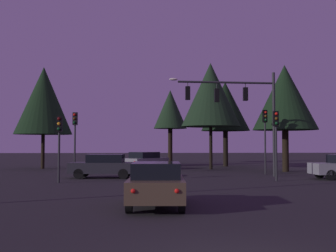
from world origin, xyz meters
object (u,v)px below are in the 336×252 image
at_px(traffic_signal_mast_arm, 241,104).
at_px(car_far_lane, 145,160).
at_px(traffic_light_corner_right, 265,129).
at_px(traffic_light_far_side, 276,131).
at_px(traffic_light_corner_left, 75,131).
at_px(tree_left_far, 170,110).
at_px(tree_center_horizon, 211,95).
at_px(tree_behind_sign, 225,107).
at_px(tree_right_cluster, 44,101).
at_px(car_nearside_lane, 156,184).
at_px(car_crossing_left, 104,166).
at_px(traffic_light_median, 59,135).
at_px(tree_lot_edge, 285,98).

bearing_deg(traffic_signal_mast_arm, car_far_lane, 126.31).
xyz_separation_m(traffic_light_corner_right, traffic_light_far_side, (-1.02, -5.68, -0.36)).
height_order(traffic_light_corner_left, tree_left_far, tree_left_far).
bearing_deg(traffic_signal_mast_arm, traffic_light_far_side, -70.02).
bearing_deg(traffic_signal_mast_arm, tree_center_horizon, 93.78).
bearing_deg(tree_behind_sign, tree_left_far, 128.76).
height_order(traffic_light_far_side, tree_right_cluster, tree_right_cluster).
bearing_deg(traffic_light_far_side, traffic_light_corner_right, 79.87).
xyz_separation_m(car_nearside_lane, car_crossing_left, (-2.95, 12.98, 0.00)).
bearing_deg(traffic_light_median, car_nearside_lane, -61.60).
bearing_deg(traffic_light_median, car_far_lane, 68.81).
bearing_deg(tree_center_horizon, traffic_signal_mast_arm, -86.22).
relative_size(car_nearside_lane, tree_left_far, 0.50).
bearing_deg(traffic_light_corner_left, tree_center_horizon, 31.72).
relative_size(traffic_light_far_side, car_far_lane, 0.95).
bearing_deg(traffic_light_far_side, car_far_lane, 122.11).
xyz_separation_m(tree_behind_sign, tree_right_cluster, (-17.15, -3.26, 0.16)).
bearing_deg(tree_left_far, traffic_light_median, -107.93).
xyz_separation_m(traffic_light_corner_right, traffic_light_median, (-13.53, -6.20, -0.61)).
relative_size(car_crossing_left, tree_behind_sign, 0.52).
relative_size(car_far_lane, tree_behind_sign, 0.51).
bearing_deg(car_nearside_lane, traffic_light_median, 118.40).
bearing_deg(tree_center_horizon, traffic_light_corner_right, -66.87).
relative_size(traffic_light_corner_right, tree_lot_edge, 0.54).
xyz_separation_m(tree_right_cluster, tree_lot_edge, (20.26, -5.37, -0.20)).
xyz_separation_m(traffic_light_corner_left, tree_center_horizon, (10.77, 6.66, 3.42)).
distance_m(tree_center_horizon, tree_lot_edge, 6.61).
bearing_deg(traffic_light_median, tree_right_cluster, 106.26).
bearing_deg(traffic_light_corner_left, tree_right_cluster, 116.53).
relative_size(traffic_light_median, tree_behind_sign, 0.44).
height_order(tree_center_horizon, tree_right_cluster, tree_center_horizon).
height_order(tree_right_cluster, tree_lot_edge, tree_right_cluster).
height_order(traffic_light_corner_left, car_far_lane, traffic_light_corner_left).
bearing_deg(car_far_lane, tree_left_far, 75.79).
xyz_separation_m(car_far_lane, tree_right_cluster, (-9.14, 1.87, 5.31)).
height_order(tree_behind_sign, tree_center_horizon, tree_center_horizon).
bearing_deg(traffic_light_corner_right, tree_center_horizon, 113.13).
bearing_deg(car_crossing_left, traffic_light_corner_right, 13.41).
bearing_deg(traffic_light_median, traffic_light_far_side, 2.36).
bearing_deg(traffic_light_far_side, car_crossing_left, 163.93).
bearing_deg(car_nearside_lane, traffic_light_far_side, 53.57).
bearing_deg(tree_lot_edge, traffic_light_median, -150.29).
relative_size(traffic_signal_mast_arm, tree_behind_sign, 0.86).
bearing_deg(traffic_light_corner_right, traffic_light_median, -155.40).
height_order(car_nearside_lane, tree_lot_edge, tree_lot_edge).
bearing_deg(car_crossing_left, traffic_light_median, -122.01).
xyz_separation_m(traffic_signal_mast_arm, tree_behind_sign, (1.67, 13.75, 1.07)).
relative_size(tree_left_far, tree_lot_edge, 0.99).
bearing_deg(traffic_light_far_side, tree_left_far, 101.27).
xyz_separation_m(traffic_light_corner_left, car_crossing_left, (2.30, -2.79, -2.34)).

